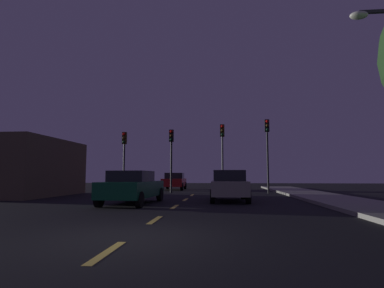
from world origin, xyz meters
TOP-DOWN VIEW (x-y plane):
  - ground_plane at (0.00, 7.00)m, footprint 80.00×80.00m
  - sidewalk_curb_right at (7.50, 7.00)m, footprint 3.00×40.00m
  - lane_stripe_nearest at (0.00, -1.20)m, footprint 0.16×1.60m
  - lane_stripe_second at (0.00, 2.60)m, footprint 0.16×1.60m
  - lane_stripe_third at (0.00, 6.40)m, footprint 0.16×1.60m
  - lane_stripe_fourth at (0.00, 10.20)m, footprint 0.16×1.60m
  - lane_stripe_fifth at (0.00, 14.00)m, footprint 0.16×1.60m
  - traffic_signal_far_left at (-5.36, 16.47)m, footprint 0.32×0.38m
  - traffic_signal_center_left at (-1.78, 16.47)m, footprint 0.32×0.38m
  - traffic_signal_center_right at (1.99, 16.48)m, footprint 0.32×0.38m
  - traffic_signal_far_right at (5.22, 16.48)m, footprint 0.32×0.38m
  - car_stopped_ahead at (2.27, 9.47)m, footprint 1.86×4.11m
  - car_adjacent_lane at (-2.07, 7.45)m, footprint 2.07×4.52m
  - car_oncoming_far at (-2.30, 21.58)m, footprint 1.96×4.13m
  - storefront_left at (-10.95, 12.25)m, footprint 5.90×7.16m

SIDE VIEW (x-z plane):
  - ground_plane at x=0.00m, z-range 0.00..0.00m
  - lane_stripe_nearest at x=0.00m, z-range 0.00..0.01m
  - lane_stripe_second at x=0.00m, z-range 0.00..0.01m
  - lane_stripe_third at x=0.00m, z-range 0.00..0.01m
  - lane_stripe_fourth at x=0.00m, z-range 0.00..0.01m
  - lane_stripe_fifth at x=0.00m, z-range 0.00..0.01m
  - sidewalk_curb_right at x=7.50m, z-range 0.00..0.15m
  - car_adjacent_lane at x=-2.07m, z-range 0.03..1.50m
  - car_oncoming_far at x=-2.30m, z-range 0.02..1.52m
  - car_stopped_ahead at x=2.27m, z-range 0.01..1.54m
  - storefront_left at x=-10.95m, z-range 0.00..3.52m
  - traffic_signal_far_left at x=-5.36m, z-range 0.93..5.46m
  - traffic_signal_center_left at x=-1.78m, z-range 0.95..5.61m
  - traffic_signal_center_right at x=1.99m, z-range 1.00..6.00m
  - traffic_signal_far_right at x=5.22m, z-range 1.04..6.36m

